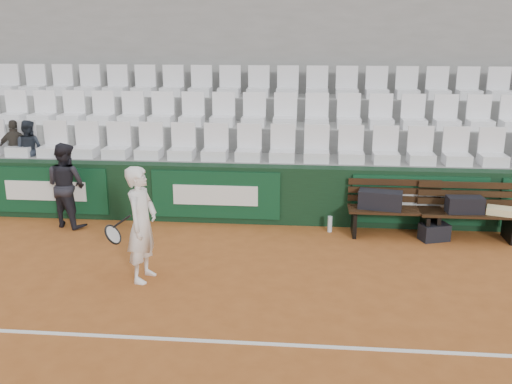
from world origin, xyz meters
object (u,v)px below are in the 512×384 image
Objects in this scene: water_bottle_near at (330,224)px; ball_kid at (66,185)px; spectator_c at (26,125)px; bench_right at (466,226)px; sports_bag_right at (465,205)px; tennis_player at (142,224)px; spectator_b at (13,125)px; sports_bag_ground at (434,232)px; water_bottle_far at (427,235)px; bench_left at (394,222)px; sports_bag_left at (380,200)px.

water_bottle_near is 0.19× the size of ball_kid.
ball_kid is 1.32× the size of spectator_c.
bench_right is 2.69× the size of sports_bag_right.
spectator_c reaches higher than ball_kid.
tennis_player is (-2.54, -2.10, 0.64)m from water_bottle_near.
sports_bag_ground is at bearing 158.72° from spectator_b.
water_bottle_near is 0.24× the size of spectator_b.
water_bottle_far is at bearing -162.88° from bench_right.
bench_left is 0.55m from water_bottle_far.
sports_bag_ground is at bearing -10.95° from sports_bag_left.
spectator_c is (-7.17, 1.13, 1.41)m from sports_bag_ground.
sports_bag_ground is (0.61, -0.17, -0.09)m from bench_left.
sports_bag_right is 7.75m from spectator_c.
ball_kid is at bearing 130.87° from spectator_b.
spectator_c is at bearing 167.42° from spectator_b.
spectator_b reaches higher than ball_kid.
bench_right is 6.17× the size of water_bottle_far.
sports_bag_left reaches higher than bench_right.
sports_bag_right is 0.51× the size of spectator_c.
bench_left reaches higher than sports_bag_ground.
water_bottle_near is at bearing -156.70° from ball_kid.
bench_left is 3.41× the size of sports_bag_ground.
ball_kid is at bearing 140.06° from spectator_c.
bench_left reaches higher than water_bottle_far.
bench_left is 0.45m from sports_bag_left.
bench_left is 1.37× the size of spectator_c.
water_bottle_near is at bearing 176.22° from bench_left.
water_bottle_far is (0.48, -0.26, -0.10)m from bench_left.
sports_bag_right is at bearing -5.06° from bench_left.
sports_bag_ground is at bearing 24.01° from tennis_player.
spectator_b is (-7.86, 1.06, 0.97)m from sports_bag_right.
bench_left is at bearing 174.94° from sports_bag_right.
spectator_b reaches higher than bench_right.
sports_bag_ground is 1.66m from water_bottle_near.
sports_bag_right is (1.05, -0.09, 0.35)m from bench_left.
sports_bag_right is 0.39× the size of ball_kid.
sports_bag_ground is at bearing -15.49° from bench_left.
spectator_c is (0.24, 0.00, 0.00)m from spectator_b.
bench_left is 6.17× the size of water_bottle_far.
tennis_player is at bearing -155.99° from sports_bag_ground.
tennis_player is at bearing -157.28° from sports_bag_right.
tennis_player reaches higher than ball_kid.
sports_bag_left is 6.70m from spectator_b.
bench_right is 0.69m from water_bottle_far.
bench_right is 2.16m from water_bottle_near.
bench_left is at bearing 176.66° from bench_right.
water_bottle_far is 7.52m from spectator_b.
spectator_b reaches higher than sports_bag_right.
water_bottle_near reaches higher than water_bottle_far.
bench_left is at bearing 164.51° from sports_bag_ground.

